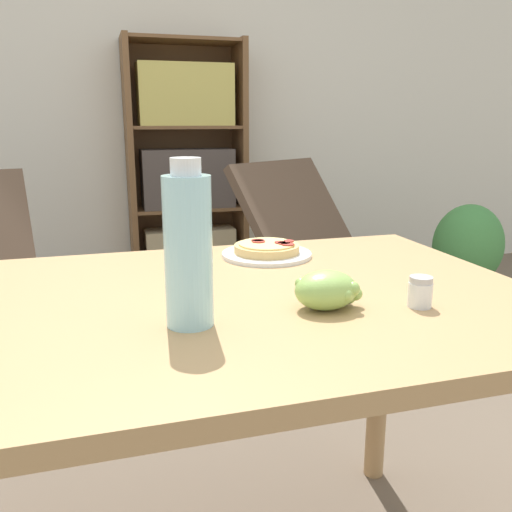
# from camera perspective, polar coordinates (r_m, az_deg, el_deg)

# --- Properties ---
(wall_back) EXTENTS (8.00, 0.05, 2.60)m
(wall_back) POSITION_cam_1_polar(r_m,az_deg,el_deg) (3.69, -12.27, 17.06)
(wall_back) COLOR silver
(wall_back) RESTS_ON ground_plane
(dining_table) EXTENTS (1.27, 0.85, 0.76)m
(dining_table) POSITION_cam_1_polar(r_m,az_deg,el_deg) (1.08, -4.04, -9.33)
(dining_table) COLOR tan
(dining_table) RESTS_ON ground_plane
(pizza_on_plate) EXTENTS (0.22, 0.22, 0.04)m
(pizza_on_plate) POSITION_cam_1_polar(r_m,az_deg,el_deg) (1.35, 1.15, 0.56)
(pizza_on_plate) COLOR white
(pizza_on_plate) RESTS_ON dining_table
(grape_bunch) EXTENTS (0.13, 0.10, 0.07)m
(grape_bunch) POSITION_cam_1_polar(r_m,az_deg,el_deg) (0.98, 7.55, -3.55)
(grape_bunch) COLOR #93BC5B
(grape_bunch) RESTS_ON dining_table
(drink_bottle) EXTENTS (0.08, 0.08, 0.27)m
(drink_bottle) POSITION_cam_1_polar(r_m,az_deg,el_deg) (0.88, -7.15, 0.73)
(drink_bottle) COLOR #A3DBEA
(drink_bottle) RESTS_ON dining_table
(salt_shaker) EXTENTS (0.04, 0.04, 0.06)m
(salt_shaker) POSITION_cam_1_polar(r_m,az_deg,el_deg) (1.03, 16.91, -3.64)
(salt_shaker) COLOR white
(salt_shaker) RESTS_ON dining_table
(lounge_chair_far) EXTENTS (0.93, 1.00, 0.88)m
(lounge_chair_far) POSITION_cam_1_polar(r_m,az_deg,el_deg) (2.85, 6.76, -2.40)
(lounge_chair_far) COLOR slate
(lounge_chair_far) RESTS_ON ground_plane
(bookshelf) EXTENTS (0.74, 0.32, 1.58)m
(bookshelf) POSITION_cam_1_polar(r_m,az_deg,el_deg) (3.54, -7.26, 8.46)
(bookshelf) COLOR brown
(bookshelf) RESTS_ON ground_plane
(potted_plant_floor) EXTENTS (0.43, 0.36, 0.61)m
(potted_plant_floor) POSITION_cam_1_polar(r_m,az_deg,el_deg) (3.46, 21.36, 0.40)
(potted_plant_floor) COLOR #BCB2A3
(potted_plant_floor) RESTS_ON ground_plane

